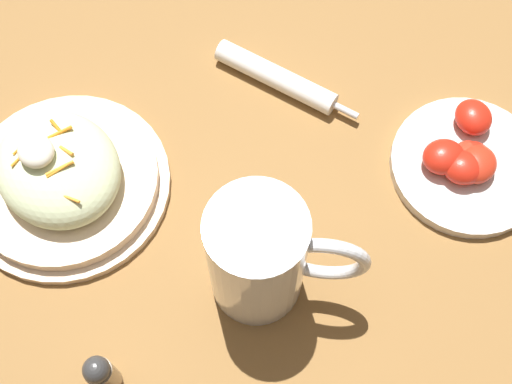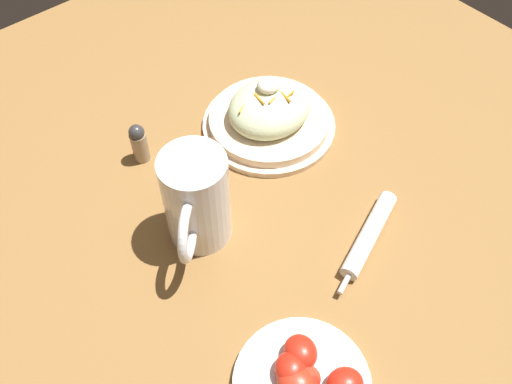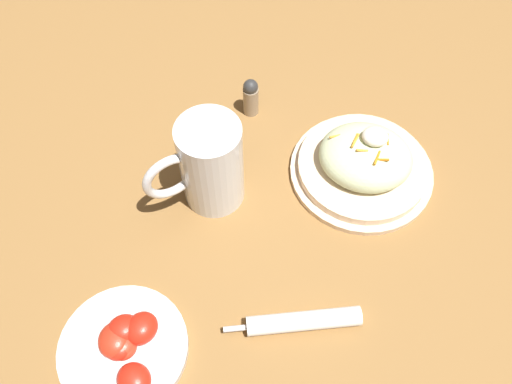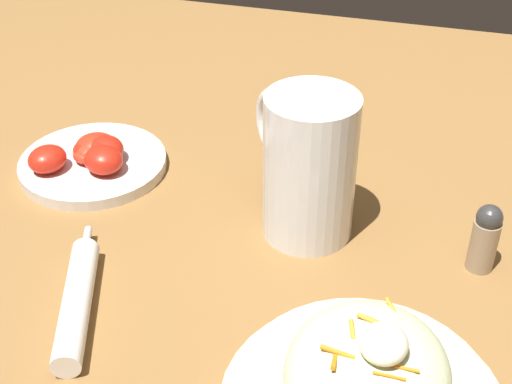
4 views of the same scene
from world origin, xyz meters
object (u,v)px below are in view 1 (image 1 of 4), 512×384
object	(u,v)px
salad_plate	(62,175)
tomato_plate	(467,160)
beer_mug	(259,260)
salt_shaker	(102,374)
napkin_roll	(277,77)

from	to	relation	value
salad_plate	tomato_plate	distance (m)	0.47
beer_mug	salt_shaker	world-z (taller)	beer_mug
beer_mug	salad_plate	bearing A→B (deg)	-156.50
salt_shaker	beer_mug	bearing A→B (deg)	85.38
beer_mug	napkin_roll	xyz separation A→B (m)	(-0.19, 0.18, -0.06)
beer_mug	salt_shaker	xyz separation A→B (m)	(-0.02, -0.19, -0.03)
beer_mug	tomato_plate	distance (m)	0.29
tomato_plate	salad_plate	bearing A→B (deg)	-125.89
napkin_roll	salad_plate	bearing A→B (deg)	-98.72
beer_mug	napkin_roll	world-z (taller)	beer_mug
napkin_roll	salt_shaker	world-z (taller)	salt_shaker
beer_mug	tomato_plate	world-z (taller)	beer_mug
salad_plate	beer_mug	distance (m)	0.25
napkin_roll	tomato_plate	distance (m)	0.25
salad_plate	napkin_roll	world-z (taller)	salad_plate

